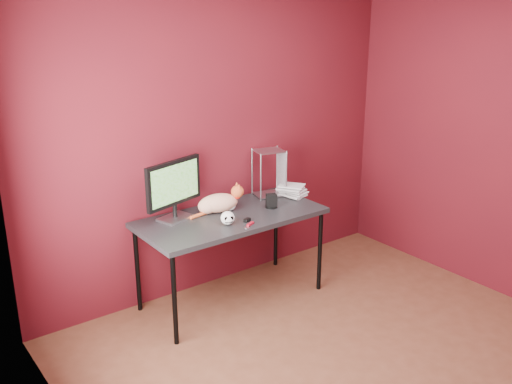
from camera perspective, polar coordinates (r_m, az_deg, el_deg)
room at (r=3.45m, az=12.42°, el=2.59°), size 3.52×3.52×2.61m
desk at (r=4.57m, az=-2.48°, el=-2.92°), size 1.50×0.70×0.75m
monitor at (r=4.42m, az=-8.22°, el=0.50°), size 0.54×0.24×0.47m
cat at (r=4.60m, az=-3.72°, el=-1.07°), size 0.48×0.25×0.23m
skull_mug at (r=4.34m, az=-2.84°, el=-2.61°), size 0.11×0.12×0.10m
speaker at (r=4.70m, az=1.55°, el=-0.95°), size 0.10×0.10×0.11m
book_stack at (r=4.81m, az=3.24°, el=5.49°), size 0.25×0.27×1.07m
wire_rack at (r=4.95m, az=1.32°, el=1.94°), size 0.28×0.25×0.41m
pocket_knife at (r=4.35m, az=-0.57°, el=-3.21°), size 0.08×0.05×0.02m
black_gadget at (r=4.41m, az=-0.89°, el=-2.82°), size 0.06×0.05×0.03m
washer at (r=4.30m, az=-0.93°, el=-3.56°), size 0.04×0.04×0.00m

